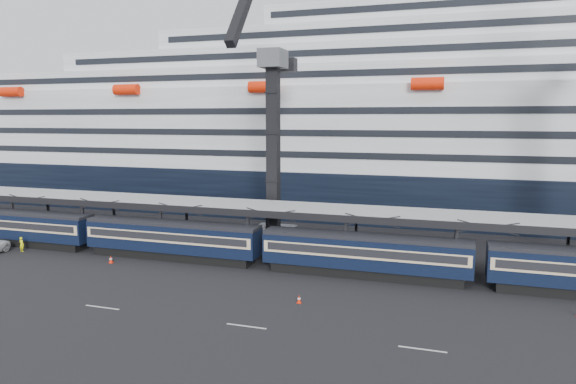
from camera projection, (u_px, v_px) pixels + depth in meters
name	position (u px, v px, depth m)	size (l,w,h in m)	color
ground	(455.00, 329.00, 35.58)	(260.00, 260.00, 0.00)	black
train	(402.00, 256.00, 46.10)	(133.05, 3.00, 4.05)	black
canopy	(457.00, 218.00, 48.04)	(130.00, 6.25, 5.53)	gray
cruise_ship	(450.00, 133.00, 77.53)	(214.09, 28.84, 34.00)	black
crane_dark_near	(272.00, 141.00, 57.42)	(4.50, 17.75, 35.08)	#4A4D51
worker	(22.00, 244.00, 56.11)	(0.60, 0.39, 1.64)	#FFFD0D
traffic_cone_b	(111.00, 259.00, 51.77)	(0.40, 0.40, 0.80)	#FD2608
traffic_cone_c	(299.00, 299.00, 40.52)	(0.34, 0.34, 0.68)	#FD2608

